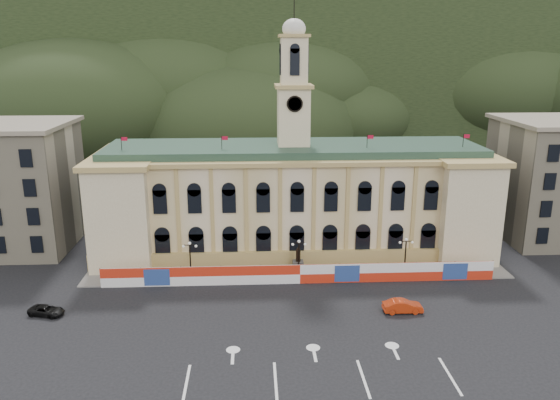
{
  "coord_description": "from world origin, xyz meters",
  "views": [
    {
      "loc": [
        -5.75,
        -48.85,
        29.02
      ],
      "look_at": [
        -2.4,
        18.0,
        10.23
      ],
      "focal_mm": 35.0,
      "sensor_mm": 36.0,
      "label": 1
    }
  ],
  "objects_px": {
    "red_sedan": "(403,306)",
    "black_suv": "(46,311)",
    "statue": "(298,265)",
    "lamp_center": "(299,255)"
  },
  "relations": [
    {
      "from": "red_sedan",
      "to": "black_suv",
      "type": "xyz_separation_m",
      "value": [
        -40.1,
        1.29,
        -0.18
      ]
    },
    {
      "from": "lamp_center",
      "to": "red_sedan",
      "type": "relative_size",
      "value": 1.15
    },
    {
      "from": "red_sedan",
      "to": "black_suv",
      "type": "bearing_deg",
      "value": 88.1
    },
    {
      "from": "statue",
      "to": "red_sedan",
      "type": "bearing_deg",
      "value": -46.21
    },
    {
      "from": "black_suv",
      "to": "red_sedan",
      "type": "bearing_deg",
      "value": -76.68
    },
    {
      "from": "statue",
      "to": "black_suv",
      "type": "distance_m",
      "value": 30.86
    },
    {
      "from": "statue",
      "to": "lamp_center",
      "type": "bearing_deg",
      "value": -90.0
    },
    {
      "from": "statue",
      "to": "red_sedan",
      "type": "distance_m",
      "value": 15.84
    },
    {
      "from": "lamp_center",
      "to": "statue",
      "type": "bearing_deg",
      "value": 90.0
    },
    {
      "from": "statue",
      "to": "black_suv",
      "type": "height_order",
      "value": "statue"
    }
  ]
}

